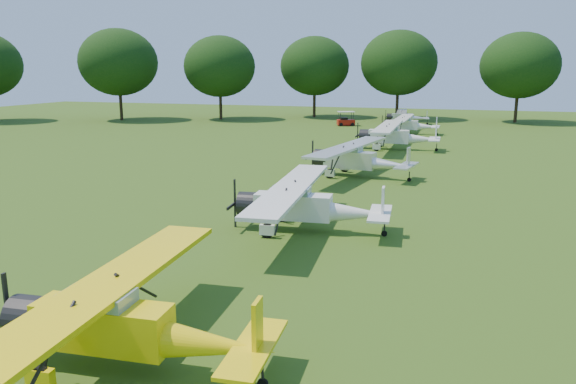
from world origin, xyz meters
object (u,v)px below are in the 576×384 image
(aircraft_6, at_px, (408,123))
(aircraft_7, at_px, (406,116))
(aircraft_4, at_px, (357,157))
(aircraft_2, at_px, (122,321))
(aircraft_3, at_px, (305,203))
(aircraft_5, at_px, (395,134))
(golf_cart, at_px, (345,121))

(aircraft_6, relative_size, aircraft_7, 1.11)
(aircraft_4, bearing_deg, aircraft_7, 100.72)
(aircraft_2, bearing_deg, aircraft_6, 84.55)
(aircraft_3, bearing_deg, aircraft_7, 86.21)
(aircraft_2, relative_size, aircraft_3, 0.98)
(aircraft_5, distance_m, aircraft_7, 25.25)
(aircraft_4, xyz_separation_m, aircraft_7, (-0.89, 39.56, -0.29))
(aircraft_5, bearing_deg, golf_cart, 112.42)
(aircraft_2, relative_size, golf_cart, 4.60)
(aircraft_5, relative_size, aircraft_6, 1.17)
(aircraft_4, xyz_separation_m, golf_cart, (-8.12, 34.65, -0.74))
(aircraft_3, xyz_separation_m, aircraft_4, (-0.21, 13.93, 0.02))
(aircraft_4, height_order, golf_cart, aircraft_4)
(aircraft_3, height_order, golf_cart, aircraft_3)
(aircraft_7, bearing_deg, golf_cart, -151.20)
(aircraft_2, bearing_deg, golf_cart, 92.87)
(aircraft_4, bearing_deg, aircraft_5, 96.23)
(aircraft_2, relative_size, aircraft_5, 0.95)
(aircraft_2, distance_m, aircraft_6, 54.60)
(aircraft_5, bearing_deg, aircraft_6, 89.17)
(aircraft_4, relative_size, aircraft_6, 1.15)
(aircraft_6, bearing_deg, aircraft_7, 97.92)
(aircraft_5, bearing_deg, aircraft_2, -93.43)
(golf_cart, bearing_deg, aircraft_3, -104.64)
(aircraft_6, bearing_deg, aircraft_5, -89.03)
(aircraft_2, bearing_deg, aircraft_3, 82.02)
(aircraft_2, xyz_separation_m, aircraft_5, (1.51, 41.42, 0.08))
(aircraft_3, xyz_separation_m, aircraft_6, (0.48, 41.47, -0.15))
(aircraft_5, distance_m, golf_cart, 22.17)
(aircraft_3, distance_m, aircraft_7, 53.50)
(aircraft_3, distance_m, golf_cart, 49.30)
(golf_cart, bearing_deg, aircraft_2, -107.51)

